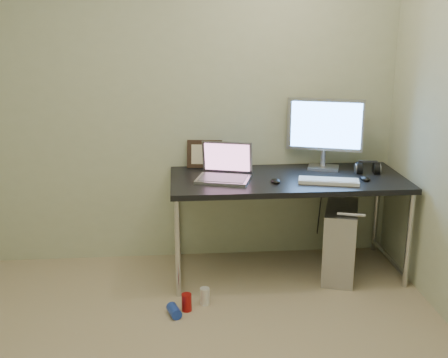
% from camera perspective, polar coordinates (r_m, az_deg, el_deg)
% --- Properties ---
extents(wall_back, '(3.50, 0.02, 2.50)m').
position_cam_1_polar(wall_back, '(4.33, -5.60, 7.67)').
color(wall_back, beige).
rests_on(wall_back, ground).
extents(desk, '(1.72, 0.75, 0.75)m').
position_cam_1_polar(desk, '(4.17, 6.46, -0.79)').
color(desk, black).
rests_on(desk, ground).
extents(tower_computer, '(0.38, 0.56, 0.57)m').
position_cam_1_polar(tower_computer, '(4.30, 11.70, -6.20)').
color(tower_computer, '#ABABAF').
rests_on(tower_computer, ground).
extents(cable_a, '(0.01, 0.16, 0.69)m').
position_cam_1_polar(cable_a, '(4.63, 9.74, -2.78)').
color(cable_a, black).
rests_on(cable_a, ground).
extents(cable_b, '(0.02, 0.11, 0.71)m').
position_cam_1_polar(cable_b, '(4.64, 10.87, -3.05)').
color(cable_b, black).
rests_on(cable_b, ground).
extents(can_red, '(0.07, 0.07, 0.12)m').
position_cam_1_polar(can_red, '(3.82, -3.82, -12.39)').
color(can_red, '#AA1211').
rests_on(can_red, ground).
extents(can_white, '(0.08, 0.08, 0.12)m').
position_cam_1_polar(can_white, '(3.89, -1.96, -11.81)').
color(can_white, silver).
rests_on(can_white, ground).
extents(can_blue, '(0.11, 0.14, 0.07)m').
position_cam_1_polar(can_blue, '(3.78, -5.09, -13.20)').
color(can_blue, '#203FBD').
rests_on(can_blue, ground).
extents(laptop, '(0.44, 0.40, 0.26)m').
position_cam_1_polar(laptop, '(4.07, 0.08, 0.87)').
color(laptop, '#BBBAC2').
rests_on(laptop, desk).
extents(monitor, '(0.56, 0.24, 0.54)m').
position_cam_1_polar(monitor, '(4.36, 10.23, 5.12)').
color(monitor, '#BBBAC2').
rests_on(monitor, desk).
extents(keyboard, '(0.44, 0.24, 0.03)m').
position_cam_1_polar(keyboard, '(4.05, 10.58, -0.21)').
color(keyboard, white).
rests_on(keyboard, desk).
extents(mouse_right, '(0.06, 0.10, 0.03)m').
position_cam_1_polar(mouse_right, '(4.17, 14.14, 0.13)').
color(mouse_right, black).
rests_on(mouse_right, desk).
extents(mouse_left, '(0.07, 0.11, 0.04)m').
position_cam_1_polar(mouse_left, '(4.00, 5.27, -0.09)').
color(mouse_left, black).
rests_on(mouse_left, desk).
extents(headphones, '(0.19, 0.11, 0.12)m').
position_cam_1_polar(headphones, '(4.36, 14.37, 1.01)').
color(headphones, black).
rests_on(headphones, desk).
extents(picture_frame, '(0.28, 0.11, 0.22)m').
position_cam_1_polar(picture_frame, '(4.36, -1.99, 2.55)').
color(picture_frame, black).
rests_on(picture_frame, desk).
extents(webcam, '(0.04, 0.03, 0.11)m').
position_cam_1_polar(webcam, '(4.33, 0.14, 2.08)').
color(webcam, silver).
rests_on(webcam, desk).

